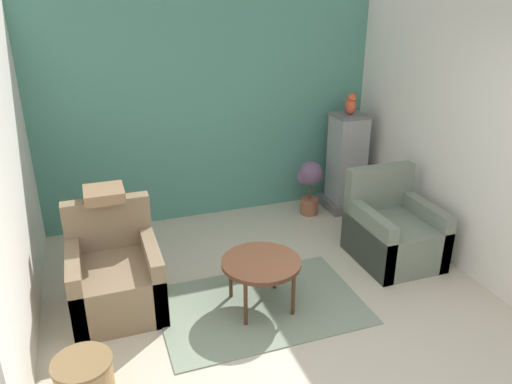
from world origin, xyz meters
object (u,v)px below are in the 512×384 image
at_px(parrot, 351,104).
at_px(wicker_basket, 84,376).
at_px(coffee_table, 261,265).
at_px(armchair_right, 393,233).
at_px(birdcage, 346,165).
at_px(armchair_left, 116,278).
at_px(potted_plant, 310,181).

distance_m(parrot, wicker_basket, 4.24).
height_order(coffee_table, parrot, parrot).
bearing_deg(wicker_basket, coffee_table, 20.11).
xyz_separation_m(armchair_right, parrot, (0.17, 1.36, 1.07)).
height_order(armchair_right, wicker_basket, armchair_right).
bearing_deg(wicker_basket, parrot, 34.33).
bearing_deg(birdcage, parrot, 90.00).
height_order(armchair_left, parrot, parrot).
distance_m(armchair_left, potted_plant, 2.79).
bearing_deg(armchair_right, coffee_table, -167.43).
relative_size(parrot, potted_plant, 0.38).
distance_m(armchair_right, birdcage, 1.40).
bearing_deg(parrot, coffee_table, -136.22).
height_order(armchair_left, wicker_basket, armchair_left).
bearing_deg(armchair_left, coffee_table, -19.80).
height_order(armchair_left, armchair_right, same).
bearing_deg(parrot, wicker_basket, -145.67).
bearing_deg(potted_plant, coffee_table, -127.07).
bearing_deg(wicker_basket, armchair_right, 16.34).
bearing_deg(potted_plant, wicker_basket, -141.50).
bearing_deg(potted_plant, parrot, 4.63).
xyz_separation_m(armchair_right, potted_plant, (-0.35, 1.32, 0.14)).
bearing_deg(parrot, potted_plant, -175.37).
relative_size(coffee_table, birdcage, 0.57).
bearing_deg(potted_plant, armchair_right, -74.91).
bearing_deg(coffee_table, parrot, 43.78).
height_order(parrot, potted_plant, parrot).
height_order(armchair_left, birdcage, birdcage).
relative_size(armchair_right, wicker_basket, 2.18).
bearing_deg(wicker_basket, potted_plant, 38.50).
bearing_deg(parrot, armchair_left, -157.19).
xyz_separation_m(potted_plant, wicker_basket, (-2.83, -2.25, -0.29)).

